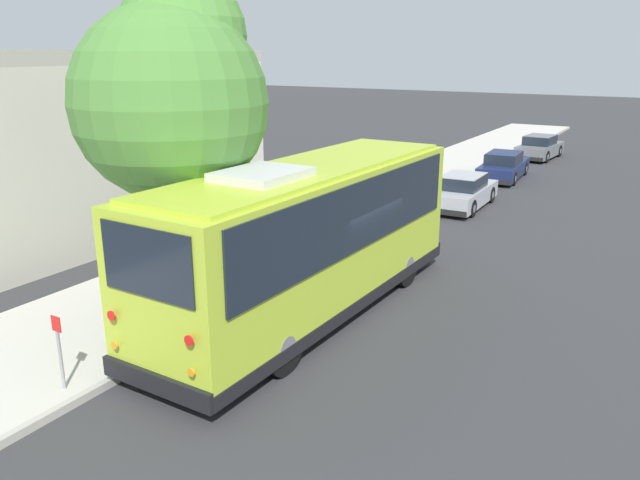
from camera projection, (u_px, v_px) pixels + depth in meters
ground_plane at (336, 304)px, 14.99m from camera, size 160.00×160.00×0.00m
sidewalk_slab at (210, 273)px, 16.88m from camera, size 80.00×4.38×0.15m
curb_strip at (279, 288)px, 15.78m from camera, size 80.00×0.14×0.15m
shuttle_bus at (310, 232)px, 13.91m from camera, size 9.74×2.75×3.62m
parked_sedan_silver at (463, 192)px, 24.07m from camera, size 4.28×1.77×1.30m
parked_sedan_navy at (503, 166)px, 29.48m from camera, size 4.59×1.90×1.27m
parked_sedan_gray at (540, 148)px, 35.04m from camera, size 4.23×1.94×1.31m
street_tree at (173, 89)px, 13.07m from camera, size 4.15×4.15×7.34m
sign_post_near at (60, 352)px, 10.76m from camera, size 0.06×0.22×1.37m
sign_post_far at (148, 314)px, 12.46m from camera, size 0.06×0.06×1.28m
building_backdrop at (4, 153)px, 19.80m from camera, size 16.03×8.69×5.86m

